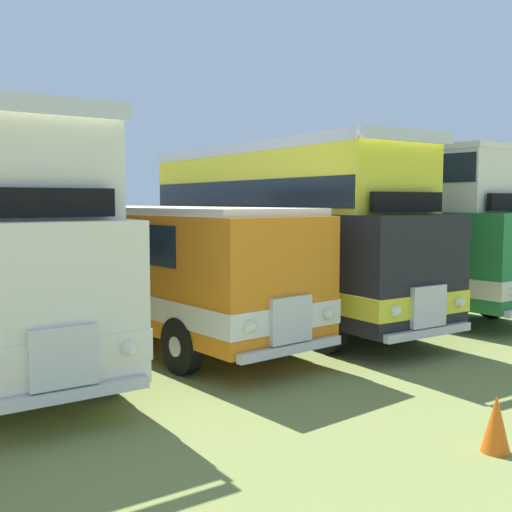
{
  "coord_description": "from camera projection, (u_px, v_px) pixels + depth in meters",
  "views": [
    {
      "loc": [
        -2.71,
        -12.8,
        3.12
      ],
      "look_at": [
        7.23,
        0.96,
        1.6
      ],
      "focal_mm": 43.27,
      "sensor_mm": 36.0,
      "label": 1
    }
  ],
  "objects": [
    {
      "name": "bus_seventh_in_row",
      "position": [
        357.0,
        223.0,
        18.56
      ],
      "size": [
        3.03,
        10.95,
        4.49
      ],
      "color": "#237538",
      "rests_on": "ground"
    },
    {
      "name": "bus_sixth_in_row",
      "position": [
        277.0,
        231.0,
        16.0
      ],
      "size": [
        3.03,
        10.17,
        4.52
      ],
      "color": "black",
      "rests_on": "ground"
    },
    {
      "name": "bus_fifth_in_row",
      "position": [
        142.0,
        260.0,
        14.44
      ],
      "size": [
        3.15,
        10.44,
        2.99
      ],
      "color": "orange",
      "rests_on": "ground"
    },
    {
      "name": "cone_mid_row",
      "position": [
        496.0,
        423.0,
        7.66
      ],
      "size": [
        0.36,
        0.36,
        0.73
      ],
      "primitive_type": "cone",
      "color": "orange",
      "rests_on": "ground"
    }
  ]
}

